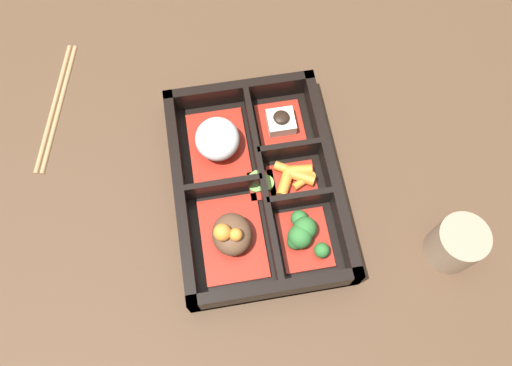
# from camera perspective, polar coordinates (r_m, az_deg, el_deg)

# --- Properties ---
(ground_plane) EXTENTS (3.00, 3.00, 0.00)m
(ground_plane) POSITION_cam_1_polar(r_m,az_deg,el_deg) (0.70, 0.00, -0.79)
(ground_plane) COLOR #4C3523
(bento_base) EXTENTS (0.31, 0.22, 0.01)m
(bento_base) POSITION_cam_1_polar(r_m,az_deg,el_deg) (0.70, 0.00, -0.63)
(bento_base) COLOR black
(bento_base) RESTS_ON ground_plane
(bento_rim) EXTENTS (0.31, 0.22, 0.05)m
(bento_rim) POSITION_cam_1_polar(r_m,az_deg,el_deg) (0.68, 0.24, 0.00)
(bento_rim) COLOR black
(bento_rim) RESTS_ON ground_plane
(bowl_stew) EXTENTS (0.12, 0.08, 0.06)m
(bowl_stew) POSITION_cam_1_polar(r_m,az_deg,el_deg) (0.65, -2.79, -6.00)
(bowl_stew) COLOR maroon
(bowl_stew) RESTS_ON bento_base
(bowl_rice) EXTENTS (0.12, 0.08, 0.05)m
(bowl_rice) POSITION_cam_1_polar(r_m,az_deg,el_deg) (0.70, -4.41, 4.84)
(bowl_rice) COLOR maroon
(bowl_rice) RESTS_ON bento_base
(bowl_greens) EXTENTS (0.08, 0.07, 0.04)m
(bowl_greens) POSITION_cam_1_polar(r_m,az_deg,el_deg) (0.66, 5.45, -5.86)
(bowl_greens) COLOR maroon
(bowl_greens) RESTS_ON bento_base
(bowl_carrots) EXTENTS (0.06, 0.07, 0.02)m
(bowl_carrots) POSITION_cam_1_polar(r_m,az_deg,el_deg) (0.69, 4.35, 0.68)
(bowl_carrots) COLOR maroon
(bowl_carrots) RESTS_ON bento_base
(bowl_tofu) EXTENTS (0.08, 0.07, 0.03)m
(bowl_tofu) POSITION_cam_1_polar(r_m,az_deg,el_deg) (0.73, 2.85, 6.83)
(bowl_tofu) COLOR maroon
(bowl_tofu) RESTS_ON bento_base
(bowl_pickles) EXTENTS (0.04, 0.04, 0.01)m
(bowl_pickles) POSITION_cam_1_polar(r_m,az_deg,el_deg) (0.69, 0.57, 0.15)
(bowl_pickles) COLOR maroon
(bowl_pickles) RESTS_ON bento_base
(tea_cup) EXTENTS (0.06, 0.06, 0.07)m
(tea_cup) POSITION_cam_1_polar(r_m,az_deg,el_deg) (0.69, 21.91, -6.42)
(tea_cup) COLOR gray
(tea_cup) RESTS_ON ground_plane
(chopsticks) EXTENTS (0.22, 0.07, 0.01)m
(chopsticks) POSITION_cam_1_polar(r_m,az_deg,el_deg) (0.82, -21.90, 8.22)
(chopsticks) COLOR #A87F51
(chopsticks) RESTS_ON ground_plane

